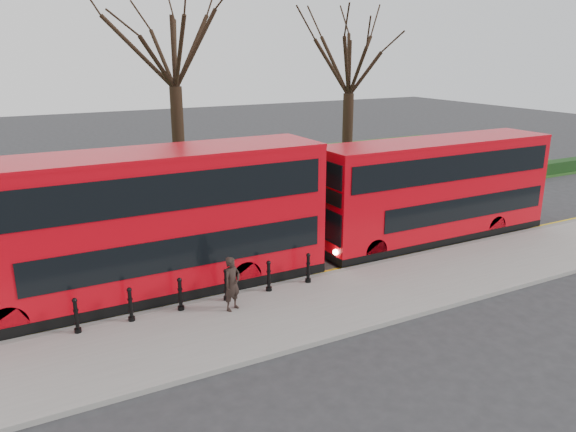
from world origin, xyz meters
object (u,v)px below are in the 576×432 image
bus_lead (144,226)px  pedestrian (232,284)px  bus_rear (434,191)px  bollard_row (204,290)px

bus_lead → pedestrian: 3.49m
bus_lead → bus_rear: bus_lead is taller
bus_rear → pedestrian: (-10.20, -2.47, -1.16)m
bus_rear → bus_lead: bearing=179.5°
bollard_row → bus_rear: 11.11m
bus_lead → bollard_row: bearing=-56.1°
bollard_row → bus_lead: bus_lead is taller
pedestrian → bus_lead: bearing=103.2°
pedestrian → bus_rear: bearing=-9.8°
bollard_row → bus_lead: (-1.25, 1.85, 1.75)m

